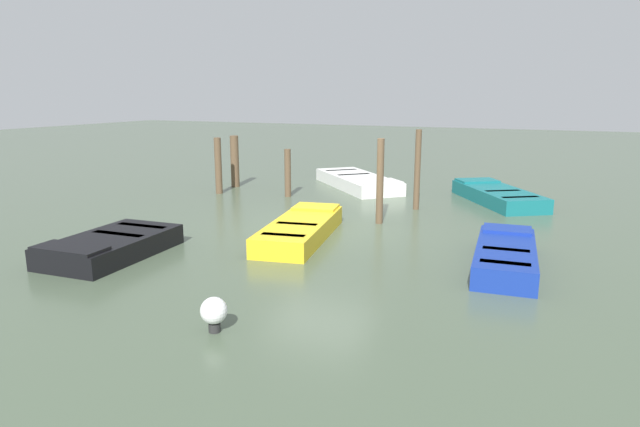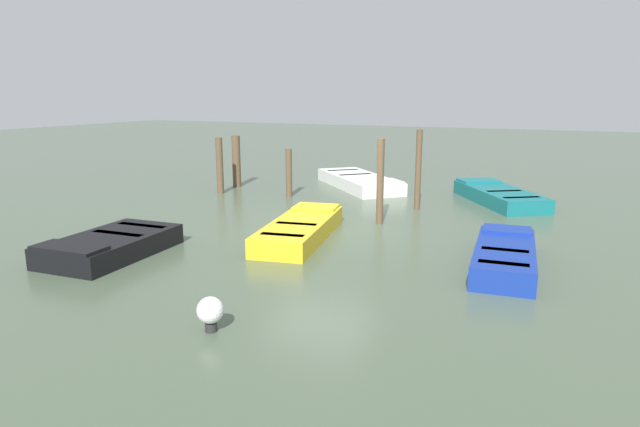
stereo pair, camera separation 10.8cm
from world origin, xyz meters
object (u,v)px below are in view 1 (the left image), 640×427
(mooring_piling_far_right, at_px, (380,182))
(mooring_piling_far_left, at_px, (288,173))
(rowboat_black, at_px, (111,245))
(mooring_piling_center, at_px, (417,170))
(rowboat_white, at_px, (358,181))
(mooring_piling_mid_left, at_px, (218,166))
(mooring_piling_near_right, at_px, (235,161))
(rowboat_blue, at_px, (505,255))
(rowboat_teal, at_px, (497,195))
(marker_buoy, at_px, (214,312))
(rowboat_yellow, at_px, (301,229))

(mooring_piling_far_right, relative_size, mooring_piling_far_left, 1.42)
(rowboat_black, height_order, mooring_piling_center, mooring_piling_center)
(rowboat_white, height_order, mooring_piling_mid_left, mooring_piling_mid_left)
(mooring_piling_near_right, distance_m, mooring_piling_center, 6.61)
(rowboat_blue, bearing_deg, mooring_piling_mid_left, 60.96)
(rowboat_teal, bearing_deg, rowboat_white, 47.62)
(rowboat_blue, height_order, mooring_piling_far_right, mooring_piling_far_right)
(rowboat_blue, relative_size, marker_buoy, 6.38)
(rowboat_blue, relative_size, rowboat_white, 0.76)
(rowboat_blue, xyz_separation_m, rowboat_white, (-6.92, -5.42, -0.00))
(marker_buoy, bearing_deg, rowboat_white, -169.09)
(marker_buoy, bearing_deg, mooring_piling_mid_left, -145.87)
(mooring_piling_near_right, height_order, mooring_piling_far_left, mooring_piling_near_right)
(mooring_piling_mid_left, xyz_separation_m, mooring_piling_near_right, (-1.30, -0.23, -0.02))
(rowboat_black, bearing_deg, rowboat_yellow, 130.82)
(mooring_piling_far_right, xyz_separation_m, mooring_piling_center, (-2.00, 0.40, 0.05))
(rowboat_blue, xyz_separation_m, mooring_piling_far_right, (-2.29, -3.15, 0.81))
(rowboat_blue, height_order, rowboat_white, same)
(mooring_piling_mid_left, xyz_separation_m, marker_buoy, (8.56, 5.80, -0.59))
(rowboat_white, xyz_separation_m, mooring_piling_mid_left, (2.84, -3.61, 0.66))
(rowboat_black, height_order, rowboat_blue, same)
(mooring_piling_far_right, bearing_deg, rowboat_black, -39.41)
(mooring_piling_far_left, bearing_deg, rowboat_white, 150.31)
(mooring_piling_near_right, relative_size, mooring_piling_far_left, 1.18)
(rowboat_black, xyz_separation_m, mooring_piling_far_left, (-6.95, 0.24, 0.51))
(rowboat_black, bearing_deg, rowboat_blue, 105.76)
(marker_buoy, bearing_deg, rowboat_blue, 144.26)
(mooring_piling_mid_left, bearing_deg, mooring_piling_far_right, 73.00)
(rowboat_yellow, height_order, mooring_piling_center, mooring_piling_center)
(rowboat_black, relative_size, mooring_piling_center, 1.25)
(rowboat_yellow, bearing_deg, rowboat_teal, -40.27)
(mooring_piling_mid_left, distance_m, mooring_piling_far_right, 6.15)
(rowboat_yellow, bearing_deg, mooring_piling_far_left, 20.52)
(rowboat_blue, xyz_separation_m, mooring_piling_center, (-4.28, -2.75, 0.86))
(rowboat_yellow, height_order, rowboat_white, same)
(rowboat_teal, bearing_deg, mooring_piling_far_right, 116.18)
(mooring_piling_far_left, bearing_deg, rowboat_teal, 105.59)
(mooring_piling_far_left, relative_size, marker_buoy, 3.02)
(mooring_piling_center, bearing_deg, rowboat_blue, 32.66)
(rowboat_black, xyz_separation_m, rowboat_blue, (-2.45, 7.04, -0.00))
(mooring_piling_far_left, height_order, marker_buoy, mooring_piling_far_left)
(rowboat_teal, height_order, mooring_piling_mid_left, mooring_piling_mid_left)
(mooring_piling_mid_left, distance_m, mooring_piling_center, 6.29)
(rowboat_black, relative_size, mooring_piling_far_right, 1.31)
(rowboat_yellow, xyz_separation_m, mooring_piling_far_right, (-2.04, 1.12, 0.81))
(rowboat_yellow, bearing_deg, mooring_piling_near_right, 34.00)
(mooring_piling_near_right, bearing_deg, mooring_piling_far_left, 70.35)
(rowboat_yellow, relative_size, marker_buoy, 7.50)
(rowboat_black, height_order, mooring_piling_far_left, mooring_piling_far_left)
(rowboat_yellow, bearing_deg, mooring_piling_mid_left, 40.94)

